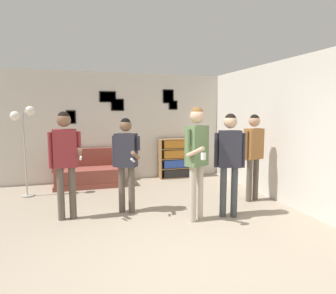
% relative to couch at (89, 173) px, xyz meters
% --- Properties ---
extents(ground_plane, '(20.00, 20.00, 0.00)m').
position_rel_couch_xyz_m(ground_plane, '(0.77, -4.23, -0.29)').
color(ground_plane, gray).
extents(wall_back, '(7.84, 0.08, 2.70)m').
position_rel_couch_xyz_m(wall_back, '(0.77, 0.42, 1.07)').
color(wall_back, beige).
rests_on(wall_back, ground_plane).
extents(wall_right, '(0.06, 7.02, 2.70)m').
position_rel_couch_xyz_m(wall_right, '(3.52, -1.92, 1.06)').
color(wall_right, beige).
rests_on(wall_right, ground_plane).
extents(couch, '(1.56, 0.80, 0.85)m').
position_rel_couch_xyz_m(couch, '(0.00, 0.00, 0.00)').
color(couch, brown).
rests_on(couch, ground_plane).
extents(bookshelf, '(0.98, 0.30, 1.03)m').
position_rel_couch_xyz_m(bookshelf, '(2.28, 0.20, 0.23)').
color(bookshelf, olive).
rests_on(bookshelf, ground_plane).
extents(floor_lamp, '(0.47, 0.28, 1.85)m').
position_rel_couch_xyz_m(floor_lamp, '(-1.26, -0.60, 1.13)').
color(floor_lamp, '#ADA89E').
rests_on(floor_lamp, ground_plane).
extents(person_player_foreground_left, '(0.51, 0.45, 1.75)m').
position_rel_couch_xyz_m(person_player_foreground_left, '(-0.41, -2.22, 0.80)').
color(person_player_foreground_left, brown).
rests_on(person_player_foreground_left, ground_plane).
extents(person_player_foreground_center, '(0.44, 0.58, 1.63)m').
position_rel_couch_xyz_m(person_player_foreground_center, '(0.57, -2.16, 0.71)').
color(person_player_foreground_center, brown).
rests_on(person_player_foreground_center, ground_plane).
extents(person_watcher_holding_cup, '(0.45, 0.58, 1.81)m').
position_rel_couch_xyz_m(person_watcher_holding_cup, '(1.58, -2.86, 0.85)').
color(person_watcher_holding_cup, '#B7AD99').
rests_on(person_watcher_holding_cup, ground_plane).
extents(person_spectator_near_bookshelf, '(0.47, 0.32, 1.71)m').
position_rel_couch_xyz_m(person_spectator_near_bookshelf, '(2.16, -2.86, 0.77)').
color(person_spectator_near_bookshelf, '#3D4247').
rests_on(person_spectator_near_bookshelf, ground_plane).
extents(person_spectator_far_right, '(0.48, 0.29, 1.69)m').
position_rel_couch_xyz_m(person_spectator_far_right, '(3.03, -2.18, 0.75)').
color(person_spectator_far_right, brown).
rests_on(person_spectator_far_right, ground_plane).
extents(bottle_on_floor, '(0.07, 0.07, 0.27)m').
position_rel_couch_xyz_m(bottle_on_floor, '(-0.61, -0.64, -0.18)').
color(bottle_on_floor, '#3D6638').
rests_on(bottle_on_floor, ground_plane).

